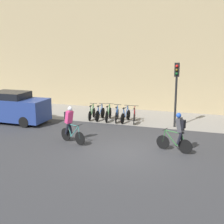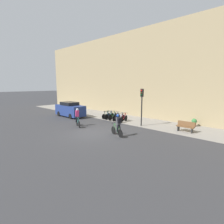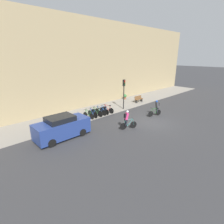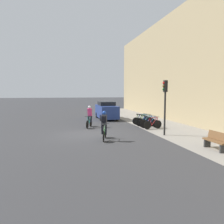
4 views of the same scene
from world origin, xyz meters
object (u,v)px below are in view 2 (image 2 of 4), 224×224
(parked_bike_2, at_px, (113,116))
(parked_bike_3, at_px, (116,117))
(cyclist_grey, at_px, (118,124))
(parked_bike_1, at_px, (109,116))
(parked_bike_0, at_px, (106,115))
(parked_bike_5, at_px, (124,118))
(parked_bike_4, at_px, (120,118))
(bench, at_px, (185,126))
(cyclist_pink, at_px, (77,117))
(traffic_light_pole, at_px, (142,100))
(potted_plant, at_px, (194,122))
(parked_car, at_px, (70,110))

(parked_bike_2, distance_m, parked_bike_3, 0.55)
(cyclist_grey, distance_m, parked_bike_1, 6.95)
(parked_bike_0, distance_m, parked_bike_5, 2.75)
(cyclist_grey, distance_m, parked_bike_4, 5.79)
(parked_bike_0, bearing_deg, bench, 3.39)
(cyclist_pink, height_order, parked_bike_5, cyclist_pink)
(cyclist_pink, distance_m, traffic_light_pole, 6.42)
(potted_plant, bearing_deg, parked_bike_0, -161.50)
(cyclist_grey, xyz_separation_m, parked_bike_5, (-3.11, 4.45, -0.55))
(cyclist_grey, bearing_deg, parked_car, 167.64)
(parked_bike_3, distance_m, parked_car, 6.30)
(parked_bike_1, xyz_separation_m, potted_plant, (8.50, 3.03, 0.04))
(traffic_light_pole, bearing_deg, potted_plant, 40.15)
(parked_bike_1, distance_m, parked_bike_5, 2.20)
(cyclist_grey, height_order, parked_bike_4, cyclist_grey)
(parked_bike_4, relative_size, parked_bike_5, 1.03)
(parked_bike_2, xyz_separation_m, traffic_light_pole, (4.08, -0.24, 2.10))
(cyclist_grey, bearing_deg, parked_bike_5, 124.99)
(potted_plant, bearing_deg, cyclist_pink, -136.99)
(bench, bearing_deg, parked_bike_2, -176.15)
(parked_bike_2, bearing_deg, parked_bike_3, 0.00)
(parked_bike_3, height_order, potted_plant, parked_bike_3)
(potted_plant, bearing_deg, parked_bike_5, -154.34)
(cyclist_pink, distance_m, cyclist_grey, 5.07)
(parked_car, distance_m, potted_plant, 14.28)
(parked_bike_4, height_order, parked_bike_5, parked_bike_5)
(parked_bike_1, distance_m, bench, 8.64)
(cyclist_pink, distance_m, parked_bike_2, 4.71)
(cyclist_pink, relative_size, parked_bike_2, 1.01)
(parked_bike_4, bearing_deg, parked_car, -160.82)
(parked_bike_1, height_order, potted_plant, parked_bike_1)
(cyclist_pink, bearing_deg, parked_bike_0, 99.71)
(cyclist_grey, xyz_separation_m, parked_bike_0, (-5.86, 4.44, -0.57))
(cyclist_grey, height_order, parked_bike_1, cyclist_grey)
(parked_bike_4, distance_m, parked_car, 6.82)
(cyclist_pink, xyz_separation_m, parked_bike_1, (-0.25, 4.67, -0.55))
(parked_bike_2, xyz_separation_m, parked_bike_5, (1.65, 0.00, -0.02))
(cyclist_grey, distance_m, bench, 6.01)
(traffic_light_pole, bearing_deg, parked_bike_4, 175.37)
(parked_bike_3, height_order, traffic_light_pole, traffic_light_pole)
(parked_bike_1, bearing_deg, cyclist_pink, -86.94)
(cyclist_grey, height_order, parked_bike_5, cyclist_grey)
(cyclist_pink, height_order, parked_car, parked_car)
(cyclist_grey, xyz_separation_m, parked_car, (-10.08, 2.21, -0.05))
(bench, bearing_deg, traffic_light_pole, -168.89)
(cyclist_pink, distance_m, bench, 9.88)
(parked_bike_1, bearing_deg, parked_bike_0, -179.91)
(parked_bike_2, xyz_separation_m, parked_bike_4, (1.10, -0.00, -0.02))
(traffic_light_pole, bearing_deg, parked_bike_3, 176.07)
(parked_bike_3, xyz_separation_m, parked_bike_4, (0.55, -0.00, -0.01))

